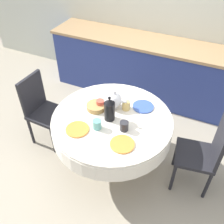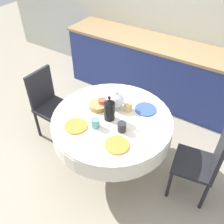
{
  "view_description": "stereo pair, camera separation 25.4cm",
  "coord_description": "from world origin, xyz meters",
  "px_view_note": "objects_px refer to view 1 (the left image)",
  "views": [
    {
      "loc": [
        0.82,
        -1.75,
        2.48
      ],
      "look_at": [
        0.0,
        0.0,
        0.82
      ],
      "focal_mm": 40.0,
      "sensor_mm": 36.0,
      "label": 1
    },
    {
      "loc": [
        1.04,
        -1.63,
        2.48
      ],
      "look_at": [
        0.0,
        0.0,
        0.82
      ],
      "focal_mm": 40.0,
      "sensor_mm": 36.0,
      "label": 2
    }
  ],
  "objects_px": {
    "teapot": "(114,100)",
    "coffee_carafe": "(109,109)",
    "chair_left": "(204,152)",
    "chair_right": "(42,107)"
  },
  "relations": [
    {
      "from": "teapot",
      "to": "coffee_carafe",
      "type": "bearing_deg",
      "value": -79.47
    },
    {
      "from": "chair_left",
      "to": "coffee_carafe",
      "type": "bearing_deg",
      "value": 91.11
    },
    {
      "from": "chair_right",
      "to": "coffee_carafe",
      "type": "height_order",
      "value": "coffee_carafe"
    },
    {
      "from": "chair_right",
      "to": "coffee_carafe",
      "type": "bearing_deg",
      "value": 88.63
    },
    {
      "from": "chair_right",
      "to": "teapot",
      "type": "distance_m",
      "value": 0.99
    },
    {
      "from": "chair_left",
      "to": "teapot",
      "type": "xyz_separation_m",
      "value": [
        -1.02,
        0.02,
        0.32
      ]
    },
    {
      "from": "chair_left",
      "to": "coffee_carafe",
      "type": "distance_m",
      "value": 1.06
    },
    {
      "from": "chair_left",
      "to": "coffee_carafe",
      "type": "xyz_separation_m",
      "value": [
        -0.99,
        -0.18,
        0.35
      ]
    },
    {
      "from": "chair_left",
      "to": "chair_right",
      "type": "relative_size",
      "value": 1.0
    },
    {
      "from": "chair_left",
      "to": "chair_right",
      "type": "xyz_separation_m",
      "value": [
        -1.95,
        -0.12,
        0.0
      ]
    }
  ]
}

